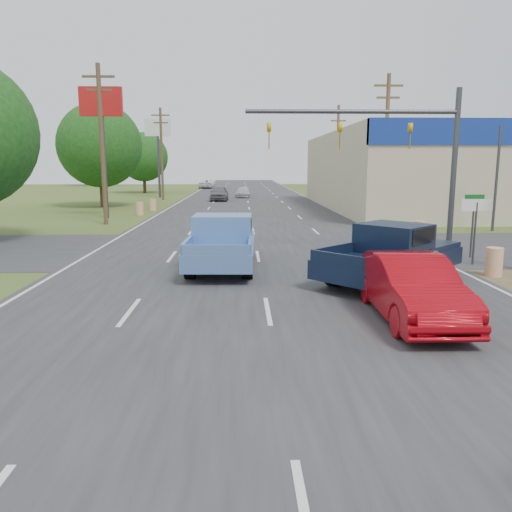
{
  "coord_description": "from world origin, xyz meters",
  "views": [
    {
      "loc": [
        -0.67,
        -4.57,
        3.76
      ],
      "look_at": [
        -0.28,
        8.99,
        1.3
      ],
      "focal_mm": 35.0,
      "sensor_mm": 36.0,
      "label": 1
    }
  ],
  "objects_px": {
    "navy_pickup": "(393,253)",
    "distant_car_grey": "(219,193)",
    "red_convertible": "(411,288)",
    "distant_car_silver": "(243,192)",
    "distant_car_white": "(207,184)",
    "blue_pickup": "(223,241)"
  },
  "relations": [
    {
      "from": "navy_pickup",
      "to": "distant_car_grey",
      "type": "distance_m",
      "value": 39.52
    },
    {
      "from": "red_convertible",
      "to": "navy_pickup",
      "type": "relative_size",
      "value": 0.84
    },
    {
      "from": "red_convertible",
      "to": "distant_car_silver",
      "type": "relative_size",
      "value": 1.14
    },
    {
      "from": "red_convertible",
      "to": "distant_car_white",
      "type": "xyz_separation_m",
      "value": [
        -10.0,
        73.32,
        -0.06
      ]
    },
    {
      "from": "distant_car_grey",
      "to": "distant_car_white",
      "type": "xyz_separation_m",
      "value": [
        -3.39,
        30.41,
        -0.07
      ]
    },
    {
      "from": "blue_pickup",
      "to": "navy_pickup",
      "type": "distance_m",
      "value": 6.18
    },
    {
      "from": "blue_pickup",
      "to": "navy_pickup",
      "type": "xyz_separation_m",
      "value": [
        5.65,
        -2.49,
        -0.03
      ]
    },
    {
      "from": "red_convertible",
      "to": "distant_car_grey",
      "type": "bearing_deg",
      "value": 98.81
    },
    {
      "from": "red_convertible",
      "to": "navy_pickup",
      "type": "bearing_deg",
      "value": 79.32
    },
    {
      "from": "navy_pickup",
      "to": "distant_car_grey",
      "type": "relative_size",
      "value": 1.22
    },
    {
      "from": "navy_pickup",
      "to": "distant_car_silver",
      "type": "distance_m",
      "value": 44.91
    },
    {
      "from": "distant_car_white",
      "to": "distant_car_grey",
      "type": "bearing_deg",
      "value": 98.91
    },
    {
      "from": "distant_car_grey",
      "to": "distant_car_silver",
      "type": "height_order",
      "value": "distant_car_grey"
    },
    {
      "from": "navy_pickup",
      "to": "distant_car_grey",
      "type": "bearing_deg",
      "value": 147.87
    },
    {
      "from": "distant_car_silver",
      "to": "distant_car_white",
      "type": "bearing_deg",
      "value": 107.09
    },
    {
      "from": "red_convertible",
      "to": "navy_pickup",
      "type": "distance_m",
      "value": 4.15
    },
    {
      "from": "blue_pickup",
      "to": "navy_pickup",
      "type": "height_order",
      "value": "blue_pickup"
    },
    {
      "from": "blue_pickup",
      "to": "distant_car_white",
      "type": "relative_size",
      "value": 1.15
    },
    {
      "from": "red_convertible",
      "to": "distant_car_silver",
      "type": "bearing_deg",
      "value": 94.75
    },
    {
      "from": "navy_pickup",
      "to": "distant_car_silver",
      "type": "height_order",
      "value": "navy_pickup"
    },
    {
      "from": "red_convertible",
      "to": "distant_car_grey",
      "type": "relative_size",
      "value": 1.02
    },
    {
      "from": "distant_car_white",
      "to": "red_convertible",
      "type": "bearing_deg",
      "value": 100.31
    }
  ]
}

